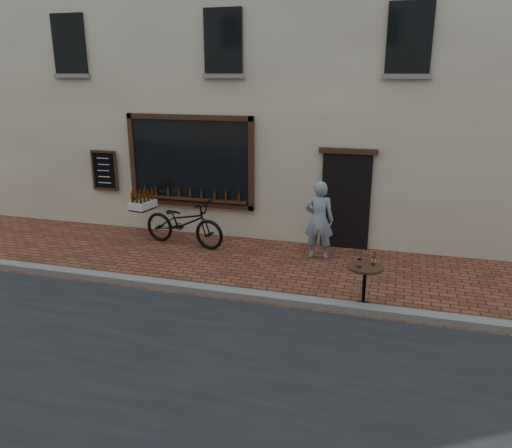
# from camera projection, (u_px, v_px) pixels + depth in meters

# --- Properties ---
(ground) EXTENTS (90.00, 90.00, 0.00)m
(ground) POSITION_uv_depth(u_px,v_px,m) (216.00, 299.00, 9.02)
(ground) COLOR #56281B
(ground) RESTS_ON ground
(kerb) EXTENTS (90.00, 0.25, 0.12)m
(kerb) POSITION_uv_depth(u_px,v_px,m) (219.00, 291.00, 9.19)
(kerb) COLOR slate
(kerb) RESTS_ON ground
(shop_building) EXTENTS (28.00, 6.20, 10.00)m
(shop_building) POSITION_uv_depth(u_px,v_px,m) (295.00, 31.00, 13.54)
(shop_building) COLOR beige
(shop_building) RESTS_ON ground
(cargo_bicycle) EXTENTS (2.49, 1.06, 1.18)m
(cargo_bicycle) POSITION_uv_depth(u_px,v_px,m) (182.00, 222.00, 11.71)
(cargo_bicycle) COLOR black
(cargo_bicycle) RESTS_ON ground
(bistro_table) EXTENTS (0.61, 0.61, 1.05)m
(bistro_table) POSITION_uv_depth(u_px,v_px,m) (365.00, 278.00, 8.49)
(bistro_table) COLOR black
(bistro_table) RESTS_ON ground
(pedestrian) EXTENTS (0.67, 0.47, 1.73)m
(pedestrian) POSITION_uv_depth(u_px,v_px,m) (319.00, 220.00, 10.76)
(pedestrian) COLOR gray
(pedestrian) RESTS_ON ground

